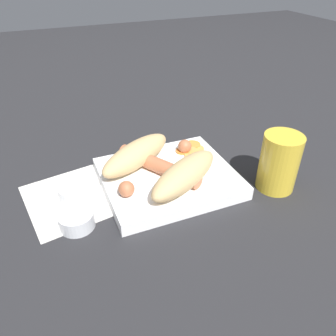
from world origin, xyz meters
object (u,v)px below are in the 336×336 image
at_px(food_tray, 168,178).
at_px(bread_roll, 159,164).
at_px(drink_glass, 279,162).
at_px(condiment_cup_near, 75,193).
at_px(sausage, 158,166).
at_px(condiment_cup_far, 77,221).

bearing_deg(food_tray, bread_roll, 176.02).
xyz_separation_m(food_tray, drink_glass, (0.17, -0.08, 0.04)).
xyz_separation_m(bread_roll, condiment_cup_near, (-0.15, 0.02, -0.03)).
bearing_deg(sausage, food_tray, -31.55).
distance_m(sausage, drink_glass, 0.21).
xyz_separation_m(bread_roll, sausage, (0.00, 0.01, -0.01)).
bearing_deg(bread_roll, condiment_cup_near, 172.29).
relative_size(food_tray, bread_roll, 1.03).
bearing_deg(bread_roll, sausage, 82.38).
bearing_deg(drink_glass, food_tray, 154.78).
bearing_deg(sausage, condiment_cup_far, -159.83).
relative_size(bread_roll, condiment_cup_far, 4.10).
bearing_deg(food_tray, sausage, 148.45).
xyz_separation_m(sausage, condiment_cup_near, (-0.15, 0.01, -0.03)).
distance_m(bread_roll, condiment_cup_near, 0.15).
xyz_separation_m(condiment_cup_near, condiment_cup_far, (-0.01, -0.07, 0.00)).
bearing_deg(condiment_cup_far, drink_glass, -5.47).
bearing_deg(condiment_cup_near, bread_roll, -7.71).
relative_size(condiment_cup_far, drink_glass, 0.53).
bearing_deg(condiment_cup_near, food_tray, -7.35).
bearing_deg(bread_roll, drink_glass, -23.62).
distance_m(food_tray, drink_glass, 0.20).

